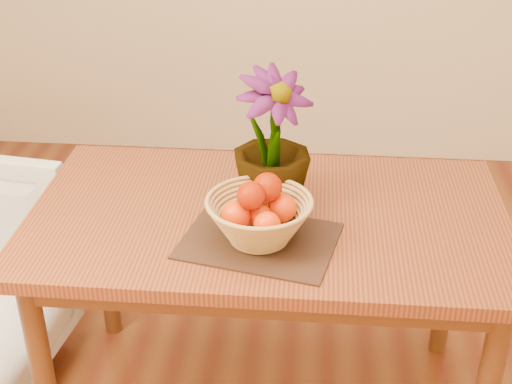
{
  "coord_description": "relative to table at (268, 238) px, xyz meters",
  "views": [
    {
      "loc": [
        0.12,
        -1.49,
        1.82
      ],
      "look_at": [
        -0.02,
        0.16,
        0.9
      ],
      "focal_mm": 50.0,
      "sensor_mm": 36.0,
      "label": 1
    }
  ],
  "objects": [
    {
      "name": "potted_plant",
      "position": [
        0.01,
        0.06,
        0.29
      ],
      "size": [
        0.32,
        0.32,
        0.41
      ],
      "primitive_type": "imported",
      "rotation": [
        0.0,
        0.0,
        0.67
      ],
      "color": "#194915",
      "rests_on": "table"
    },
    {
      "name": "placemat",
      "position": [
        -0.01,
        -0.16,
        0.09
      ],
      "size": [
        0.47,
        0.39,
        0.01
      ],
      "primitive_type": "cube",
      "rotation": [
        0.0,
        0.0,
        -0.22
      ],
      "color": "#321A12",
      "rests_on": "table"
    },
    {
      "name": "table",
      "position": [
        0.0,
        0.0,
        0.0
      ],
      "size": [
        1.4,
        0.8,
        0.75
      ],
      "color": "brown",
      "rests_on": "floor"
    },
    {
      "name": "orange_pile",
      "position": [
        -0.01,
        -0.15,
        0.21
      ],
      "size": [
        0.2,
        0.19,
        0.14
      ],
      "rotation": [
        0.0,
        0.0,
        -0.2
      ],
      "color": "#F73E04",
      "rests_on": "wicker_basket"
    },
    {
      "name": "wicker_basket",
      "position": [
        -0.01,
        -0.16,
        0.15
      ],
      "size": [
        0.29,
        0.29,
        0.12
      ],
      "color": "tan",
      "rests_on": "placemat"
    }
  ]
}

